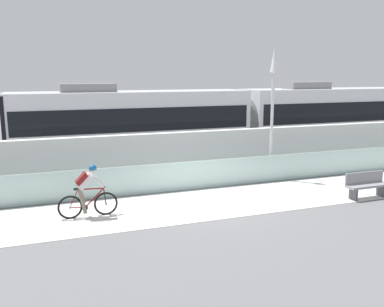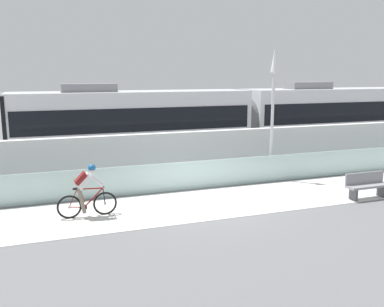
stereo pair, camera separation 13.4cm
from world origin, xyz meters
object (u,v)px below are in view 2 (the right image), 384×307
at_px(tram, 244,120).
at_px(bench, 367,185).
at_px(lamp_post_antenna, 273,98).
at_px(cyclist_on_bike, 86,191).

height_order(tram, bench, tram).
distance_m(tram, lamp_post_antenna, 5.03).
bearing_deg(cyclist_on_bike, tram, 38.49).
bearing_deg(cyclist_on_bike, lamp_post_antenna, 16.00).
xyz_separation_m(tram, lamp_post_antenna, (-1.11, -4.70, 1.40)).
bearing_deg(bench, tram, 94.72).
bearing_deg(tram, lamp_post_antenna, -103.30).
bearing_deg(tram, bench, -85.28).
height_order(lamp_post_antenna, bench, lamp_post_antenna).
relative_size(tram, bench, 14.10).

